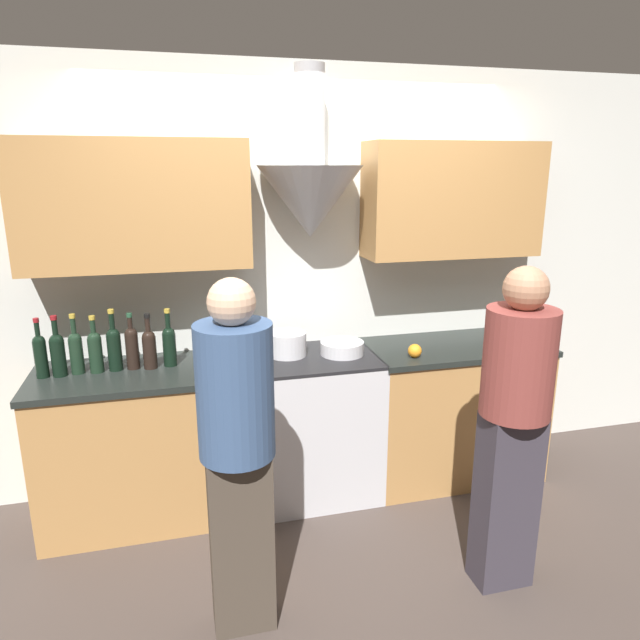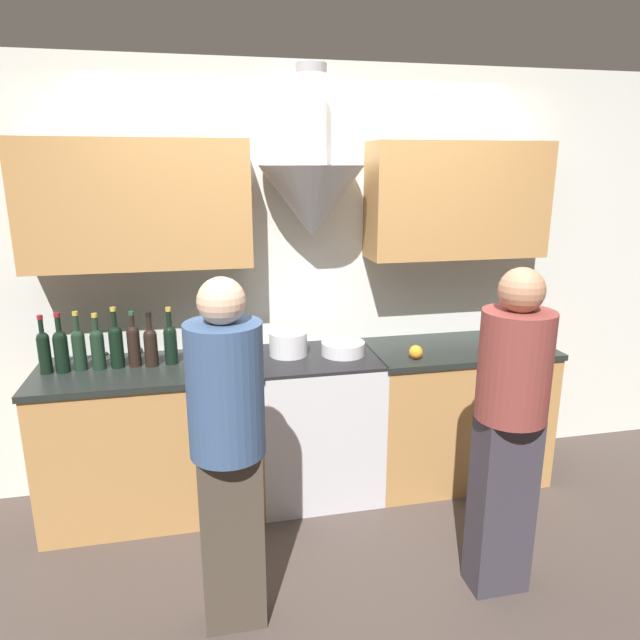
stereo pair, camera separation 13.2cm
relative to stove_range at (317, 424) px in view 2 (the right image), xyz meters
name	(u,v)px [view 2 (the right image)]	position (x,y,z in m)	size (l,w,h in m)	color
ground_plane	(328,519)	(0.00, -0.34, -0.45)	(12.00, 12.00, 0.00)	#423833
wall_back	(305,254)	(-0.02, 0.26, 1.02)	(8.40, 0.62, 2.60)	silver
counter_left	(154,439)	(-0.98, 0.00, 0.00)	(1.25, 0.62, 0.90)	#B27F47
counter_right	(454,411)	(0.92, 0.00, 0.00)	(1.14, 0.62, 0.90)	#B27F47
stove_range	(317,424)	(0.00, 0.00, 0.00)	(0.72, 0.60, 0.90)	silver
wine_bottle_0	(44,350)	(-1.52, 0.02, 0.58)	(0.07, 0.07, 0.33)	black
wine_bottle_1	(61,349)	(-1.43, 0.02, 0.58)	(0.08, 0.08, 0.34)	black
wine_bottle_2	(79,347)	(-1.34, 0.04, 0.58)	(0.07, 0.07, 0.34)	black
wine_bottle_3	(98,347)	(-1.24, 0.04, 0.58)	(0.08, 0.08, 0.32)	black
wine_bottle_4	(116,344)	(-1.14, 0.04, 0.58)	(0.08, 0.08, 0.35)	black
wine_bottle_5	(134,343)	(-1.05, 0.05, 0.58)	(0.07, 0.07, 0.32)	black
wine_bottle_6	(151,345)	(-0.96, 0.03, 0.57)	(0.08, 0.08, 0.32)	black
wine_bottle_7	(170,342)	(-0.85, 0.04, 0.58)	(0.07, 0.07, 0.33)	black
stock_pot	(288,343)	(-0.16, 0.05, 0.52)	(0.23, 0.23, 0.14)	silver
mixing_bowl	(343,348)	(0.16, -0.01, 0.49)	(0.26, 0.26, 0.08)	silver
orange_fruit	(416,352)	(0.56, -0.18, 0.49)	(0.08, 0.08, 0.08)	orange
person_foreground_left	(228,444)	(-0.59, -0.99, 0.43)	(0.32, 0.32, 1.59)	#473D33
person_foreground_right	(509,421)	(0.68, -1.03, 0.43)	(0.32, 0.32, 1.59)	#38333D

